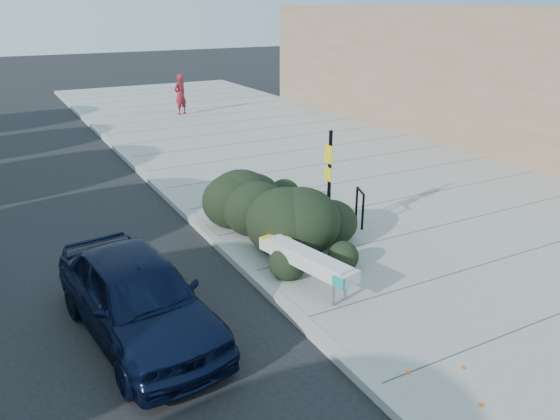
{
  "coord_description": "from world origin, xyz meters",
  "views": [
    {
      "loc": [
        -4.21,
        -6.9,
        5.18
      ],
      "look_at": [
        1.11,
        2.84,
        1.0
      ],
      "focal_mm": 35.0,
      "sensor_mm": 36.0,
      "label": 1
    }
  ],
  "objects_px": {
    "bike_rack": "(360,204)",
    "pedestrian": "(180,94)",
    "sedan_navy": "(138,296)",
    "sign_post": "(329,178)",
    "bench": "(306,259)"
  },
  "relations": [
    {
      "from": "bench",
      "to": "sedan_navy",
      "type": "xyz_separation_m",
      "value": [
        -3.17,
        0.09,
        0.03
      ]
    },
    {
      "from": "sign_post",
      "to": "sedan_navy",
      "type": "xyz_separation_m",
      "value": [
        -4.81,
        -1.69,
        -0.84
      ]
    },
    {
      "from": "bench",
      "to": "sign_post",
      "type": "distance_m",
      "value": 2.57
    },
    {
      "from": "sign_post",
      "to": "sedan_navy",
      "type": "relative_size",
      "value": 0.59
    },
    {
      "from": "pedestrian",
      "to": "bike_rack",
      "type": "bearing_deg",
      "value": 59.11
    },
    {
      "from": "bike_rack",
      "to": "sign_post",
      "type": "distance_m",
      "value": 1.39
    },
    {
      "from": "sign_post",
      "to": "sedan_navy",
      "type": "distance_m",
      "value": 5.17
    },
    {
      "from": "bench",
      "to": "sign_post",
      "type": "xyz_separation_m",
      "value": [
        1.64,
        1.78,
        0.87
      ]
    },
    {
      "from": "sedan_navy",
      "to": "sign_post",
      "type": "bearing_deg",
      "value": 12.47
    },
    {
      "from": "bike_rack",
      "to": "sign_post",
      "type": "xyz_separation_m",
      "value": [
        -1.06,
        -0.21,
        0.88
      ]
    },
    {
      "from": "bike_rack",
      "to": "pedestrian",
      "type": "xyz_separation_m",
      "value": [
        0.96,
        15.88,
        0.42
      ]
    },
    {
      "from": "bench",
      "to": "bike_rack",
      "type": "distance_m",
      "value": 3.36
    },
    {
      "from": "pedestrian",
      "to": "sign_post",
      "type": "bearing_deg",
      "value": 55.4
    },
    {
      "from": "sign_post",
      "to": "pedestrian",
      "type": "xyz_separation_m",
      "value": [
        2.02,
        16.09,
        -0.45
      ]
    },
    {
      "from": "bike_rack",
      "to": "sedan_navy",
      "type": "height_order",
      "value": "sedan_navy"
    }
  ]
}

